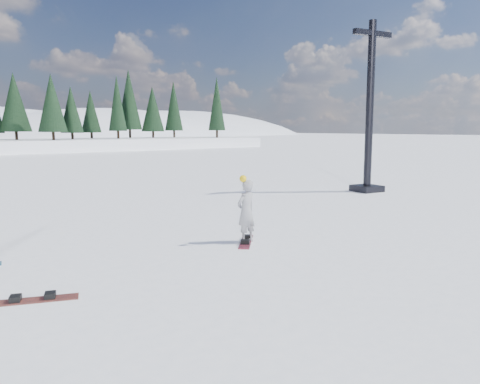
# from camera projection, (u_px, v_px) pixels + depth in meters

# --- Properties ---
(ground) EXTENTS (420.00, 420.00, 0.00)m
(ground) POSITION_uv_depth(u_px,v_px,m) (135.00, 248.00, 11.76)
(ground) COLOR white
(ground) RESTS_ON ground
(lift_tower) EXTENTS (2.18, 1.36, 7.88)m
(lift_tower) POSITION_uv_depth(u_px,v_px,m) (369.00, 124.00, 21.87)
(lift_tower) COLOR black
(lift_tower) RESTS_ON ground
(snowboarder_woman) EXTENTS (0.67, 0.50, 1.81)m
(snowboarder_woman) POSITION_uv_depth(u_px,v_px,m) (246.00, 211.00, 12.24)
(snowboarder_woman) COLOR #959499
(snowboarder_woman) RESTS_ON ground
(snowboard_woman) EXTENTS (1.23, 1.28, 0.03)m
(snowboard_woman) POSITION_uv_depth(u_px,v_px,m) (246.00, 242.00, 12.36)
(snowboard_woman) COLOR maroon
(snowboard_woman) RESTS_ON ground
(snowboard_loose_b) EXTENTS (1.50, 0.81, 0.03)m
(snowboard_loose_b) POSITION_uv_depth(u_px,v_px,m) (33.00, 300.00, 8.14)
(snowboard_loose_b) COLOR maroon
(snowboard_loose_b) RESTS_ON ground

